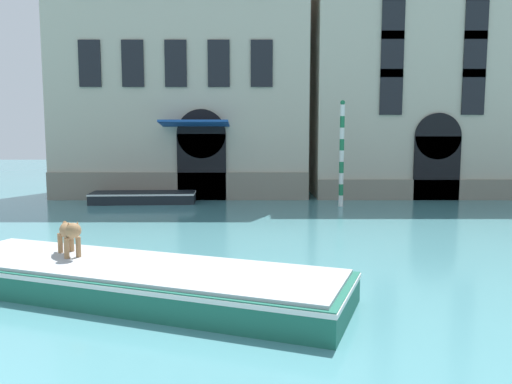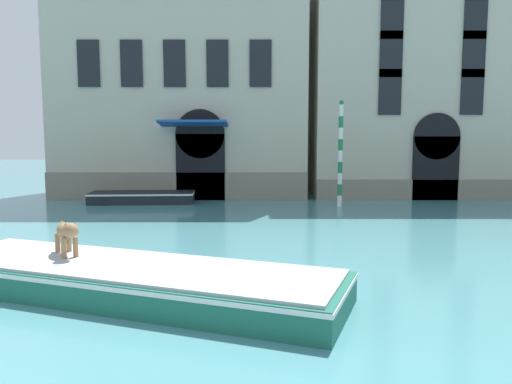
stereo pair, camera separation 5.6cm
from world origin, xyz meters
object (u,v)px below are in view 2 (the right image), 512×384
at_px(dog_on_deck, 68,232).
at_px(boat_moored_near_palazzo, 143,197).
at_px(boat_foreground, 129,278).
at_px(mooring_pole_0, 341,153).

relative_size(dog_on_deck, boat_moored_near_palazzo, 0.21).
xyz_separation_m(boat_foreground, dog_on_deck, (-1.42, 0.66, 0.79)).
bearing_deg(boat_foreground, dog_on_deck, 174.93).
height_order(boat_foreground, boat_moored_near_palazzo, boat_foreground).
bearing_deg(boat_foreground, mooring_pole_0, 83.26).
xyz_separation_m(dog_on_deck, boat_moored_near_palazzo, (-1.32, 12.59, -0.85)).
bearing_deg(boat_moored_near_palazzo, dog_on_deck, -87.63).
distance_m(boat_foreground, dog_on_deck, 1.75).
relative_size(boat_moored_near_palazzo, mooring_pole_0, 1.05).
xyz_separation_m(boat_foreground, mooring_pole_0, (6.13, 12.15, 1.98)).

